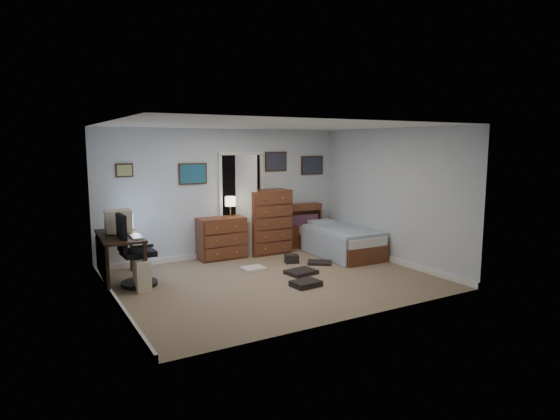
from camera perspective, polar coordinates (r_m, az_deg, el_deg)
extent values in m
cube|color=gray|center=(7.75, -0.71, -8.57)|extent=(5.00, 4.00, 0.02)
cube|color=black|center=(7.86, -18.99, -3.01)|extent=(0.69, 1.38, 0.04)
cube|color=black|center=(7.30, -20.26, -7.05)|extent=(0.05, 0.05, 0.74)
cube|color=black|center=(7.37, -16.06, -6.71)|extent=(0.05, 0.05, 0.74)
cube|color=black|center=(8.52, -21.28, -4.96)|extent=(0.05, 0.05, 0.74)
cube|color=black|center=(8.59, -17.68, -4.69)|extent=(0.05, 0.05, 0.74)
cube|color=black|center=(7.90, -20.98, -5.60)|extent=(0.10, 1.25, 0.52)
cube|color=beige|center=(7.97, -19.13, -1.27)|extent=(0.41, 0.39, 0.35)
cube|color=#8CB2F2|center=(8.00, -17.69, -1.18)|extent=(0.03, 0.29, 0.23)
cube|color=beige|center=(8.00, -19.07, -2.60)|extent=(0.27, 0.27, 0.02)
cube|color=beige|center=(7.55, -17.15, -3.11)|extent=(0.18, 0.42, 0.02)
cube|color=beige|center=(7.49, -16.48, -7.56)|extent=(0.23, 0.45, 0.47)
cube|color=black|center=(7.51, -15.65, -7.49)|extent=(0.02, 0.31, 0.36)
cylinder|color=black|center=(7.76, -16.75, -8.57)|extent=(0.58, 0.58, 0.06)
cylinder|color=black|center=(7.70, -16.82, -6.88)|extent=(0.07, 0.07, 0.43)
cube|color=black|center=(7.64, -16.90, -5.02)|extent=(0.49, 0.49, 0.09)
cube|color=black|center=(7.52, -18.74, -2.71)|extent=(0.08, 0.43, 0.59)
cube|color=black|center=(7.36, -16.43, -4.28)|extent=(0.32, 0.06, 0.04)
cube|color=black|center=(7.85, -17.43, -3.57)|extent=(0.32, 0.06, 0.04)
cube|color=maroon|center=(8.85, -20.87, -4.20)|extent=(0.17, 0.17, 0.82)
cube|color=brown|center=(9.13, -7.16, -3.41)|extent=(0.92, 0.48, 0.81)
cylinder|color=gold|center=(9.13, -6.05, -0.75)|extent=(0.12, 0.12, 0.02)
cylinder|color=gold|center=(9.11, -6.06, 0.00)|extent=(0.02, 0.02, 0.24)
cylinder|color=beige|center=(9.09, -6.07, 1.07)|extent=(0.21, 0.21, 0.18)
cube|color=black|center=(9.71, -5.54, 0.88)|extent=(0.90, 0.60, 2.00)
cube|color=white|center=(9.24, -7.23, 0.48)|extent=(0.06, 0.05, 2.00)
cube|color=white|center=(9.62, -2.28, 0.84)|extent=(0.06, 0.05, 2.00)
cube|color=white|center=(9.34, -4.78, 6.88)|extent=(0.96, 0.05, 0.06)
cube|color=white|center=(9.30, -4.67, 0.57)|extent=(0.31, 0.77, 2.00)
sphere|color=gold|center=(9.30, -2.54, 0.59)|extent=(0.06, 0.06, 0.06)
cube|color=brown|center=(9.48, -1.54, -1.42)|extent=(0.89, 0.54, 1.29)
cube|color=brown|center=(10.02, 2.19, -1.94)|extent=(1.06, 0.33, 0.94)
cube|color=black|center=(9.92, 2.41, -1.00)|extent=(0.97, 0.17, 0.31)
cube|color=maroon|center=(9.93, 2.41, -1.23)|extent=(0.84, 0.18, 0.23)
cube|color=brown|center=(9.48, 7.34, -4.48)|extent=(0.97, 1.86, 0.32)
cube|color=white|center=(9.43, 7.36, -3.04)|extent=(0.94, 1.83, 0.17)
cube|color=#5779A2|center=(9.34, 7.70, -2.53)|extent=(1.02, 1.59, 0.09)
cube|color=#5779A2|center=(9.11, 5.18, -4.34)|extent=(0.08, 1.56, 0.50)
cube|color=#779FBF|center=(9.96, 5.08, -1.60)|extent=(0.52, 0.36, 0.12)
cube|color=#331E11|center=(8.65, -18.45, 4.61)|extent=(0.30, 0.03, 0.24)
cube|color=olive|center=(8.63, -18.43, 4.61)|extent=(0.25, 0.01, 0.19)
cube|color=#331E11|center=(8.99, -10.58, 4.36)|extent=(0.55, 0.03, 0.40)
cube|color=#0C4D58|center=(8.97, -10.54, 4.36)|extent=(0.50, 0.01, 0.35)
cube|color=#331E11|center=(9.72, -0.50, 5.95)|extent=(0.50, 0.03, 0.40)
cube|color=black|center=(9.71, -0.45, 5.94)|extent=(0.45, 0.01, 0.35)
cube|color=#331E11|center=(10.20, 3.93, 5.47)|extent=(0.55, 0.03, 0.40)
cube|color=black|center=(10.18, 3.99, 5.46)|extent=(0.50, 0.01, 0.35)
cube|color=black|center=(8.77, 4.84, -6.40)|extent=(0.54, 0.52, 0.04)
cube|color=black|center=(8.80, 1.43, -5.97)|extent=(0.29, 0.26, 0.15)
cube|color=black|center=(8.08, 2.59, -7.56)|extent=(0.53, 0.44, 0.07)
cube|color=black|center=(7.41, 3.16, -8.94)|extent=(0.46, 0.36, 0.09)
cube|color=silver|center=(8.32, -3.26, -7.15)|extent=(0.39, 0.33, 0.05)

